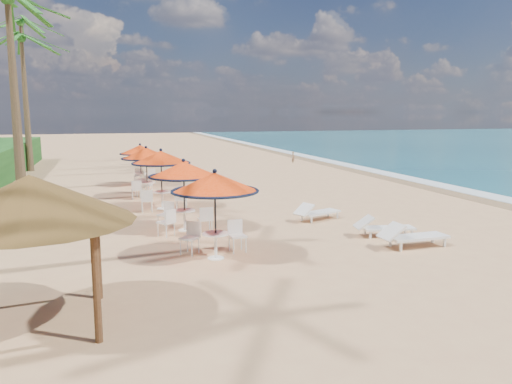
# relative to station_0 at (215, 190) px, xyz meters

# --- Properties ---
(ground) EXTENTS (160.00, 160.00, 0.00)m
(ground) POSITION_rel_station_0_xyz_m (4.54, -0.14, -1.78)
(ground) COLOR tan
(ground) RESTS_ON ground
(foam_strip) EXTENTS (1.20, 140.00, 0.04)m
(foam_strip) POSITION_rel_station_0_xyz_m (13.84, 9.86, -1.78)
(foam_strip) COLOR white
(foam_strip) RESTS_ON ground
(wetsand_band) EXTENTS (1.40, 140.00, 0.02)m
(wetsand_band) POSITION_rel_station_0_xyz_m (12.94, 9.86, -1.78)
(wetsand_band) COLOR olive
(wetsand_band) RESTS_ON ground
(station_0) EXTENTS (2.24, 2.24, 2.34)m
(station_0) POSITION_rel_station_0_xyz_m (0.00, 0.00, 0.00)
(station_0) COLOR black
(station_0) RESTS_ON ground
(station_1) EXTENTS (2.22, 2.22, 2.31)m
(station_1) POSITION_rel_station_0_xyz_m (-0.32, 3.23, -0.09)
(station_1) COLOR black
(station_1) RESTS_ON ground
(station_2) EXTENTS (2.27, 2.27, 2.37)m
(station_2) POSITION_rel_station_0_xyz_m (-0.56, 7.07, 0.03)
(station_2) COLOR black
(station_2) RESTS_ON ground
(station_3) EXTENTS (2.19, 2.19, 2.28)m
(station_3) POSITION_rel_station_0_xyz_m (-0.93, 10.14, -0.12)
(station_3) COLOR black
(station_3) RESTS_ON ground
(station_4) EXTENTS (2.08, 2.09, 2.17)m
(station_4) POSITION_rel_station_0_xyz_m (-0.85, 13.86, -0.19)
(station_4) COLOR black
(station_4) RESTS_ON ground
(lounger_near) EXTENTS (2.04, 0.68, 0.73)m
(lounger_near) POSITION_rel_station_0_xyz_m (5.45, -0.59, -1.44)
(lounger_near) COLOR white
(lounger_near) RESTS_ON ground
(lounger_mid) EXTENTS (1.90, 0.89, 0.65)m
(lounger_mid) POSITION_rel_station_0_xyz_m (5.34, 0.74, -1.48)
(lounger_mid) COLOR white
(lounger_mid) RESTS_ON ground
(lounger_far) EXTENTS (1.90, 1.18, 0.65)m
(lounger_far) POSITION_rel_station_0_xyz_m (4.34, 3.45, -1.48)
(lounger_far) COLOR white
(lounger_far) RESTS_ON ground
(palapa) EXTENTS (3.53, 3.53, 2.70)m
(palapa) POSITION_rel_station_0_xyz_m (-3.89, -3.12, 0.48)
(palapa) COLOR brown
(palapa) RESTS_ON ground
(palm_3) EXTENTS (5.00, 5.00, 8.38)m
(palm_3) POSITION_rel_station_0_xyz_m (-5.96, 9.81, 5.85)
(palm_3) COLOR brown
(palm_3) RESTS_ON ground
(palm_6) EXTENTS (5.00, 5.00, 8.54)m
(palm_6) POSITION_rel_station_0_xyz_m (-7.24, 22.42, 5.99)
(palm_6) COLOR brown
(palm_6) RESTS_ON ground
(palm_7) EXTENTS (5.00, 5.00, 10.31)m
(palm_7) POSITION_rel_station_0_xyz_m (-7.93, 27.77, 7.65)
(palm_7) COLOR brown
(palm_7) RESTS_ON ground
(person) EXTENTS (0.23, 0.34, 0.92)m
(person) POSITION_rel_station_0_xyz_m (10.75, 22.21, -1.32)
(person) COLOR #98714D
(person) RESTS_ON ground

